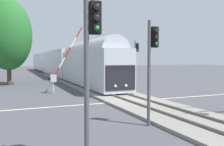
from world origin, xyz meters
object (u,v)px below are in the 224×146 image
object	(u,v)px
crossing_gate_far	(57,72)
traffic_signal_near_left	(91,49)
traffic_signal_median	(152,55)
oak_behind_train	(8,35)
traffic_signal_far_side	(136,56)
commuter_train	(56,62)

from	to	relation	value
crossing_gate_far	traffic_signal_near_left	world-z (taller)	crossing_gate_far
traffic_signal_near_left	traffic_signal_median	world-z (taller)	traffic_signal_near_left
traffic_signal_near_left	oak_behind_train	bearing A→B (deg)	95.27
traffic_signal_far_side	oak_behind_train	world-z (taller)	oak_behind_train
traffic_signal_far_side	crossing_gate_far	bearing A→B (deg)	-167.97
traffic_signal_near_left	traffic_signal_far_side	bearing A→B (deg)	57.97
commuter_train	oak_behind_train	bearing A→B (deg)	-118.15
crossing_gate_far	traffic_signal_far_side	world-z (taller)	crossing_gate_far
traffic_signal_median	oak_behind_train	xyz separation A→B (m)	(-6.48, 23.34, 2.94)
commuter_train	oak_behind_train	distance (m)	19.00
commuter_train	crossing_gate_far	distance (m)	26.73
oak_behind_train	crossing_gate_far	bearing A→B (deg)	-66.63
commuter_train	traffic_signal_median	xyz separation A→B (m)	(-2.31, -39.78, 0.71)
traffic_signal_far_side	commuter_train	bearing A→B (deg)	102.17
commuter_train	traffic_signal_far_side	bearing A→B (deg)	-77.83
oak_behind_train	traffic_signal_far_side	bearing A→B (deg)	-29.12
commuter_train	traffic_signal_median	distance (m)	39.85
traffic_signal_median	traffic_signal_far_side	size ratio (longest dim) A/B	0.93
traffic_signal_near_left	traffic_signal_median	distance (m)	5.05
traffic_signal_far_side	traffic_signal_median	bearing A→B (deg)	-115.91
commuter_train	traffic_signal_near_left	bearing A→B (deg)	-98.46
crossing_gate_far	traffic_signal_far_side	bearing A→B (deg)	12.03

